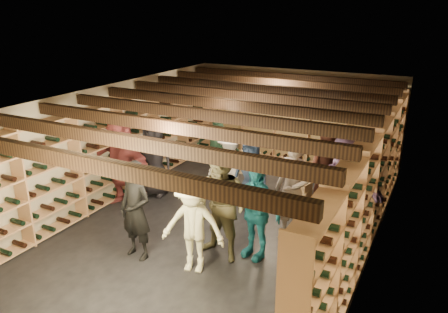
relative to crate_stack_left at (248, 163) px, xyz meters
name	(u,v)px	position (x,y,z in m)	size (l,w,h in m)	color
ground	(226,217)	(0.63, -2.42, -0.26)	(8.00, 8.00, 0.00)	black
walls	(226,160)	(0.63, -2.42, 0.95)	(5.52, 8.02, 2.40)	#BFB294
ceiling	(227,96)	(0.63, -2.42, 2.15)	(5.50, 8.00, 0.01)	beige
ceiling_joists	(227,104)	(0.63, -2.42, 2.01)	(5.40, 7.12, 0.18)	black
wine_rack_left	(120,147)	(-1.94, -2.42, 0.82)	(0.32, 7.50, 2.15)	tan
wine_rack_right	(367,191)	(3.20, -2.42, 0.82)	(0.32, 7.50, 2.15)	tan
wine_rack_back	(293,121)	(0.63, 1.41, 0.82)	(4.70, 0.30, 2.15)	tan
crate_stack_left	(248,163)	(0.00, 0.00, 0.00)	(0.53, 0.38, 0.51)	tan
crate_stack_right	(298,188)	(1.55, -0.77, -0.09)	(0.56, 0.43, 0.34)	tan
crate_loose	(296,194)	(1.56, -0.90, -0.17)	(0.50, 0.33, 0.17)	tan
person_0	(154,157)	(-1.26, -2.13, 0.60)	(0.83, 0.54, 1.70)	black
person_1	(136,211)	(-0.03, -4.34, 0.57)	(0.60, 0.40, 1.65)	black
person_2	(221,207)	(1.22, -3.75, 0.67)	(0.90, 0.70, 1.85)	brown
person_3	(193,225)	(1.00, -4.26, 0.52)	(1.00, 0.57, 1.55)	beige
person_4	(255,211)	(1.67, -3.45, 0.55)	(0.95, 0.39, 1.62)	#1C7488
person_5	(121,161)	(-1.55, -2.87, 0.70)	(1.77, 0.56, 1.91)	maroon
person_6	(251,173)	(0.86, -1.78, 0.48)	(0.72, 0.47, 1.48)	#1E2C47
person_7	(293,191)	(2.05, -2.70, 0.69)	(0.69, 0.45, 1.88)	gray
person_8	(328,172)	(2.27, -1.22, 0.57)	(0.80, 0.63, 1.66)	#49241A
person_9	(230,166)	(0.33, -1.64, 0.51)	(0.98, 0.57, 1.52)	#AFA8A1
person_10	(217,150)	(-0.23, -1.20, 0.65)	(1.06, 0.44, 1.81)	#2B503A
person_11	(342,187)	(2.73, -2.08, 0.67)	(1.72, 0.55, 1.86)	slate
person_12	(357,175)	(2.81, -1.12, 0.57)	(0.81, 0.52, 1.65)	#35353A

